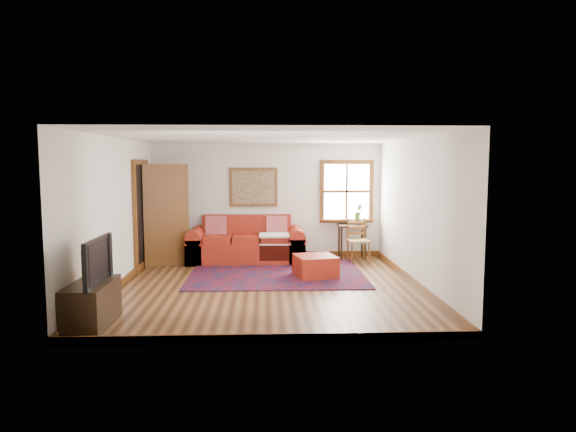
{
  "coord_description": "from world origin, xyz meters",
  "views": [
    {
      "loc": [
        -0.03,
        -8.49,
        2.09
      ],
      "look_at": [
        0.37,
        0.6,
        1.14
      ],
      "focal_mm": 32.0,
      "sensor_mm": 36.0,
      "label": 1
    }
  ],
  "objects_px": {
    "side_table": "(352,230)",
    "ladder_back_chair": "(358,239)",
    "media_cabinet": "(92,305)",
    "red_ottoman": "(315,266)",
    "red_leather_sofa": "(247,246)"
  },
  "relations": [
    {
      "from": "red_leather_sofa",
      "to": "side_table",
      "type": "height_order",
      "value": "red_leather_sofa"
    },
    {
      "from": "red_ottoman",
      "to": "ladder_back_chair",
      "type": "xyz_separation_m",
      "value": [
        1.03,
        1.43,
        0.29
      ]
    },
    {
      "from": "red_leather_sofa",
      "to": "side_table",
      "type": "bearing_deg",
      "value": 6.3
    },
    {
      "from": "red_ottoman",
      "to": "ladder_back_chair",
      "type": "height_order",
      "value": "ladder_back_chair"
    },
    {
      "from": "red_leather_sofa",
      "to": "red_ottoman",
      "type": "relative_size",
      "value": 3.51
    },
    {
      "from": "red_leather_sofa",
      "to": "side_table",
      "type": "relative_size",
      "value": 3.31
    },
    {
      "from": "red_ottoman",
      "to": "side_table",
      "type": "bearing_deg",
      "value": 49.99
    },
    {
      "from": "media_cabinet",
      "to": "ladder_back_chair",
      "type": "bearing_deg",
      "value": 44.87
    },
    {
      "from": "side_table",
      "to": "ladder_back_chair",
      "type": "distance_m",
      "value": 0.43
    },
    {
      "from": "media_cabinet",
      "to": "side_table",
      "type": "bearing_deg",
      "value": 47.88
    },
    {
      "from": "side_table",
      "to": "red_ottoman",
      "type": "bearing_deg",
      "value": -118.08
    },
    {
      "from": "red_leather_sofa",
      "to": "ladder_back_chair",
      "type": "distance_m",
      "value": 2.35
    },
    {
      "from": "red_leather_sofa",
      "to": "media_cabinet",
      "type": "xyz_separation_m",
      "value": [
        -1.81,
        -4.29,
        -0.03
      ]
    },
    {
      "from": "red_leather_sofa",
      "to": "ladder_back_chair",
      "type": "xyz_separation_m",
      "value": [
        2.34,
        -0.15,
        0.17
      ]
    },
    {
      "from": "red_leather_sofa",
      "to": "red_ottoman",
      "type": "height_order",
      "value": "red_leather_sofa"
    }
  ]
}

